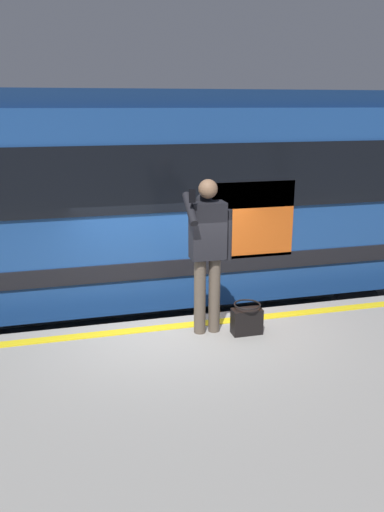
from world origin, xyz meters
The scene contains 8 objects.
ground_plane centered at (0.00, 0.00, 0.00)m, with size 24.37×24.37×0.00m, color #4C4742.
platform centered at (0.00, 2.49, 0.56)m, with size 12.22×4.97×1.12m, color gray.
safety_line centered at (0.00, 0.30, 1.12)m, with size 11.98×0.16×0.01m, color yellow.
track_rail_near centered at (0.00, -1.41, 0.08)m, with size 15.89×0.08×0.16m, color slate.
track_rail_far centered at (0.00, -2.84, 0.08)m, with size 15.89×0.08×0.16m, color slate.
train_carriage centered at (1.21, -2.12, 2.45)m, with size 13.64×2.99×3.81m.
passenger centered at (-0.25, 0.53, 2.22)m, with size 0.57×0.55×1.86m.
handbag centered at (-0.70, 0.71, 1.30)m, with size 0.36×0.33×0.38m.
Camera 1 is at (1.39, 6.11, 3.78)m, focal length 36.40 mm.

